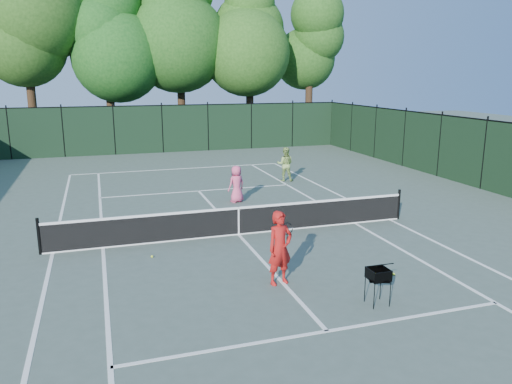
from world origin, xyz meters
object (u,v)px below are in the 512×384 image
object	(u,v)px
loose_ball_near_cart	(394,274)
loose_ball_midcourt	(152,257)
player_pink	(237,184)
player_green	(285,164)
coach	(280,248)
ball_hopper	(378,275)

from	to	relation	value
loose_ball_near_cart	loose_ball_midcourt	bearing A→B (deg)	151.08
player_pink	loose_ball_midcourt	bearing A→B (deg)	31.73
player_green	player_pink	bearing A→B (deg)	66.53
coach	ball_hopper	size ratio (longest dim) A/B	2.18
player_pink	player_green	bearing A→B (deg)	-157.47
player_pink	loose_ball_midcourt	distance (m)	6.59
ball_hopper	loose_ball_midcourt	world-z (taller)	ball_hopper
loose_ball_near_cart	coach	bearing A→B (deg)	171.63
loose_ball_midcourt	player_pink	bearing A→B (deg)	53.49
ball_hopper	loose_ball_midcourt	distance (m)	6.27
loose_ball_near_cart	player_green	bearing A→B (deg)	82.56
player_pink	player_green	size ratio (longest dim) A/B	0.91
ball_hopper	loose_ball_near_cart	world-z (taller)	ball_hopper
loose_ball_near_cart	ball_hopper	bearing A→B (deg)	-134.53
player_pink	loose_ball_near_cart	size ratio (longest dim) A/B	21.51
player_green	loose_ball_near_cart	xyz separation A→B (m)	(-1.51, -11.60, -0.77)
loose_ball_midcourt	coach	bearing A→B (deg)	-44.43
player_pink	loose_ball_near_cart	bearing A→B (deg)	80.15
ball_hopper	loose_ball_near_cart	bearing A→B (deg)	65.95
player_pink	loose_ball_near_cart	xyz separation A→B (m)	(1.77, -8.39, -0.70)
loose_ball_near_cart	loose_ball_midcourt	xyz separation A→B (m)	(-5.67, 3.13, 0.00)
player_pink	coach	bearing A→B (deg)	60.11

